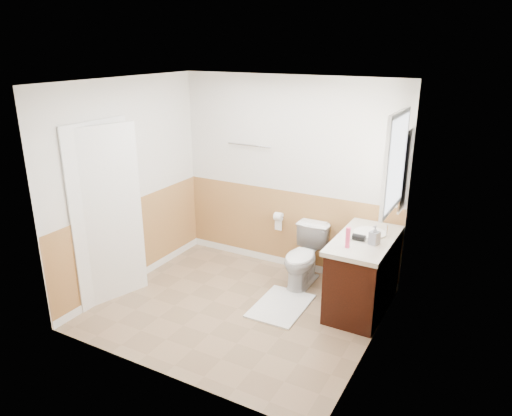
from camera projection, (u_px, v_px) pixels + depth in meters
The scene contains 32 objects.
floor at pixel (238, 308), 5.43m from camera, with size 3.00×3.00×0.00m, color #8C7051.
ceiling at pixel (234, 82), 4.61m from camera, with size 3.00×3.00×0.00m, color white.
wall_back at pixel (289, 176), 6.10m from camera, with size 3.00×3.00×0.00m, color silver.
wall_front at pixel (155, 249), 3.95m from camera, with size 3.00×3.00×0.00m, color silver.
wall_left at pixel (128, 185), 5.70m from camera, with size 3.00×3.00×0.00m, color silver.
wall_right at pixel (378, 230), 4.34m from camera, with size 3.00×3.00×0.00m, color silver.
wainscot_back at pixel (287, 231), 6.34m from camera, with size 3.00×3.00×0.00m, color #AE7E45.
wainscot_front at pixel (162, 326), 4.20m from camera, with size 3.00×3.00×0.00m, color #AE7E45.
wainscot_left at pixel (134, 243), 5.94m from camera, with size 2.60×2.60×0.00m, color #AE7E45.
wainscot_right at pixel (370, 302), 4.59m from camera, with size 2.60×2.60×0.00m, color #AE7E45.
toilet at pixel (304, 257), 5.87m from camera, with size 0.41×0.72×0.73m, color white.
bath_mat at pixel (281, 306), 5.47m from camera, with size 0.55×0.80×0.02m, color white.
vanity_cabinet at pixel (363, 276), 5.33m from camera, with size 0.55×1.10×0.80m, color black.
vanity_knob_left at pixel (335, 261), 5.33m from camera, with size 0.03×0.03×0.03m, color silver.
vanity_knob_right at pixel (341, 255), 5.50m from camera, with size 0.03×0.03×0.03m, color silver.
countertop at pixel (365, 240), 5.20m from camera, with size 0.60×1.15×0.05m, color beige.
sink_basin at pixel (370, 233), 5.30m from camera, with size 0.36×0.36×0.02m, color white.
faucet at pixel (387, 231), 5.20m from camera, with size 0.02×0.02×0.14m, color white.
lotion_bottle at pixel (348, 238), 4.92m from camera, with size 0.05×0.05×0.22m, color #EB3D6C.
soap_dispenser at pixel (375, 235), 5.00m from camera, with size 0.09×0.10×0.21m, color gray.
hair_dryer_body at pixel (359, 237), 5.12m from camera, with size 0.07×0.07×0.14m, color black.
hair_dryer_handle at pixel (357, 238), 5.17m from camera, with size 0.03×0.03×0.07m, color black.
mirror_panel at pixel (405, 170), 5.17m from camera, with size 0.02×0.35×0.90m, color silver.
window_frame at pixel (395, 162), 4.68m from camera, with size 0.04×0.80×1.00m, color white.
window_glass at pixel (397, 162), 4.67m from camera, with size 0.01×0.70×0.90m, color white.
door at pixel (109, 216), 5.36m from camera, with size 0.05×0.80×2.04m, color white.
door_frame at pixel (104, 214), 5.39m from camera, with size 0.02×0.92×2.10m, color white.
door_knob at pixel (134, 214), 5.63m from camera, with size 0.06×0.06×0.06m, color silver.
towel_bar at pixel (249, 145), 6.19m from camera, with size 0.02×0.02×0.62m, color silver.
tp_holder_bar at pixel (278, 217), 6.27m from camera, with size 0.02×0.02×0.14m, color silver.
tp_roll at pixel (278, 217), 6.27m from camera, with size 0.11×0.11×0.10m, color white.
tp_sheet at pixel (278, 224), 6.30m from camera, with size 0.10×0.01×0.16m, color white.
Camera 1 is at (2.47, -4.07, 2.86)m, focal length 33.58 mm.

